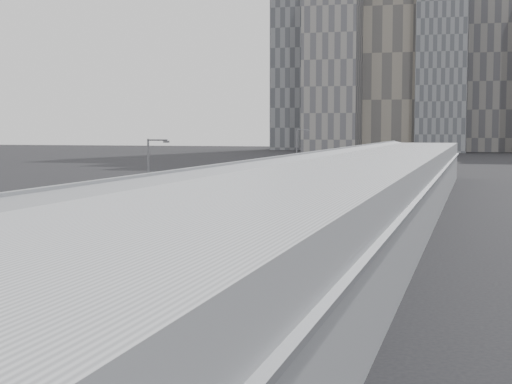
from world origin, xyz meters
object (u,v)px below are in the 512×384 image
at_px(bus_3, 237,218).
at_px(bus_7, 342,177).
at_px(bus_5, 304,192).
at_px(bus_9, 365,170).
at_px(street_lamp_far, 298,155).
at_px(shipping_container, 302,179).
at_px(bus_4, 280,203).
at_px(suv, 324,176).
at_px(bus_1, 74,278).
at_px(bus_8, 355,173).
at_px(bus_2, 175,241).
at_px(bus_10, 375,167).
at_px(bus_6, 326,185).
at_px(street_lamp_near, 151,180).

xyz_separation_m(bus_3, bus_7, (-0.69, 59.31, 0.09)).
xyz_separation_m(bus_5, bus_9, (-0.42, 56.57, -0.10)).
xyz_separation_m(street_lamp_far, shipping_container, (-0.89, 7.35, -4.16)).
height_order(bus_4, suv, bus_4).
distance_m(street_lamp_far, shipping_container, 8.49).
bearing_deg(bus_7, bus_3, -91.47).
distance_m(bus_1, bus_7, 87.37).
xyz_separation_m(bus_8, bus_9, (-0.40, 14.49, -0.13)).
distance_m(bus_9, shipping_container, 27.96).
distance_m(bus_2, bus_3, 13.78).
xyz_separation_m(bus_10, suv, (-6.52, -22.64, -0.86)).
bearing_deg(bus_2, bus_3, 93.83).
distance_m(bus_2, street_lamp_far, 65.91).
relative_size(bus_4, bus_10, 0.97).
distance_m(bus_6, bus_8, 28.80).
bearing_deg(bus_5, bus_10, 95.65).
bearing_deg(suv, street_lamp_far, -77.95).
xyz_separation_m(bus_9, bus_10, (0.49, 12.71, 0.12)).
bearing_deg(street_lamp_far, bus_7, 53.49).
bearing_deg(bus_6, street_lamp_far, 129.80).
xyz_separation_m(bus_2, street_lamp_far, (-6.01, 65.51, 3.93)).
height_order(bus_1, bus_10, bus_10).
distance_m(street_lamp_far, suv, 25.11).
height_order(bus_3, suv, bus_3).
xyz_separation_m(bus_3, bus_9, (-0.90, 86.34, -0.10)).
relative_size(bus_7, suv, 2.53).
distance_m(bus_1, shipping_container, 87.41).
bearing_deg(bus_4, street_lamp_near, -109.68).
xyz_separation_m(bus_3, suv, (-6.92, 76.41, -0.85)).
bearing_deg(bus_10, street_lamp_far, -93.05).
distance_m(bus_4, bus_7, 43.77).
relative_size(bus_10, suv, 2.43).
height_order(bus_2, bus_8, bus_8).
bearing_deg(bus_3, suv, 92.68).
distance_m(bus_4, suv, 61.26).
bearing_deg(bus_7, bus_6, -90.74).
distance_m(bus_5, shipping_container, 30.09).
distance_m(bus_6, street_lamp_near, 45.61).
bearing_deg(bus_1, street_lamp_far, 88.97).
bearing_deg(bus_6, bus_1, -84.86).
bearing_deg(bus_3, street_lamp_far, 94.44).
distance_m(bus_7, bus_8, 12.53).
bearing_deg(bus_5, bus_7, 96.12).
bearing_deg(bus_6, suv, 106.42).
bearing_deg(bus_8, bus_5, -92.43).
xyz_separation_m(bus_6, bus_7, (-0.40, 16.27, 0.12)).
relative_size(bus_2, bus_7, 0.88).
distance_m(street_lamp_near, street_lamp_far, 53.66).
distance_m(bus_1, street_lamp_near, 27.27).
relative_size(bus_3, street_lamp_far, 1.40).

